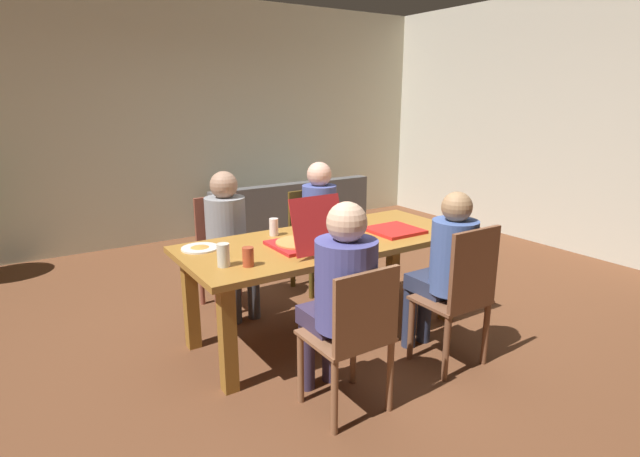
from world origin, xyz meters
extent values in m
plane|color=brown|center=(0.00, 0.00, 0.00)|extent=(20.00, 20.00, 0.00)
cube|color=beige|center=(0.00, 3.25, 1.47)|extent=(7.20, 0.12, 2.93)
cube|color=beige|center=(3.60, 0.98, 1.47)|extent=(0.12, 5.53, 2.93)
cube|color=#A46D2B|center=(0.00, 0.00, 0.73)|extent=(2.15, 0.92, 0.04)
cube|color=olive|center=(-0.95, -0.33, 0.35)|extent=(0.09, 0.09, 0.71)
cube|color=olive|center=(0.95, -0.33, 0.35)|extent=(0.09, 0.09, 0.71)
cube|color=olive|center=(-0.95, 0.33, 0.35)|extent=(0.09, 0.09, 0.71)
cube|color=olive|center=(0.95, 0.33, 0.35)|extent=(0.09, 0.09, 0.71)
cylinder|color=brown|center=(-0.27, 0.68, 0.22)|extent=(0.04, 0.04, 0.44)
cylinder|color=brown|center=(-0.62, 0.68, 0.22)|extent=(0.04, 0.04, 0.44)
cylinder|color=brown|center=(-0.27, 1.04, 0.22)|extent=(0.04, 0.04, 0.44)
cylinder|color=brown|center=(-0.62, 1.04, 0.22)|extent=(0.04, 0.04, 0.44)
cube|color=brown|center=(-0.44, 0.86, 0.45)|extent=(0.41, 0.41, 0.02)
cube|color=brown|center=(-0.44, 1.05, 0.70)|extent=(0.39, 0.03, 0.48)
cylinder|color=#424247|center=(-0.36, 0.54, 0.23)|extent=(0.10, 0.10, 0.46)
cylinder|color=#424247|center=(-0.53, 0.54, 0.23)|extent=(0.10, 0.10, 0.46)
cube|color=#424247|center=(-0.44, 0.69, 0.51)|extent=(0.30, 0.34, 0.11)
cylinder|color=gray|center=(-0.44, 0.86, 0.74)|extent=(0.33, 0.33, 0.45)
sphere|color=#A17B62|center=(-0.44, 0.86, 1.07)|extent=(0.23, 0.23, 0.23)
cylinder|color=#563F14|center=(0.64, 0.64, 0.22)|extent=(0.05, 0.05, 0.44)
cylinder|color=#563F14|center=(0.26, 0.64, 0.22)|extent=(0.05, 0.05, 0.44)
cylinder|color=#563F14|center=(0.64, 0.97, 0.22)|extent=(0.05, 0.05, 0.44)
cylinder|color=#563F14|center=(0.26, 0.97, 0.22)|extent=(0.05, 0.05, 0.44)
cube|color=#563F14|center=(0.45, 0.80, 0.45)|extent=(0.45, 0.40, 0.02)
cube|color=#563F14|center=(0.45, 0.99, 0.69)|extent=(0.43, 0.03, 0.45)
cylinder|color=#304148|center=(0.52, 0.48, 0.23)|extent=(0.10, 0.10, 0.46)
cylinder|color=#304148|center=(0.37, 0.48, 0.23)|extent=(0.10, 0.10, 0.46)
cube|color=#304148|center=(0.45, 0.63, 0.51)|extent=(0.28, 0.34, 0.11)
cylinder|color=#4855A0|center=(0.45, 0.80, 0.75)|extent=(0.31, 0.31, 0.47)
sphere|color=#E1A890|center=(0.45, 0.80, 1.09)|extent=(0.22, 0.22, 0.22)
cylinder|color=brown|center=(0.26, -0.65, 0.22)|extent=(0.04, 0.04, 0.44)
cylinder|color=brown|center=(0.64, -0.65, 0.22)|extent=(0.04, 0.04, 0.44)
cylinder|color=brown|center=(0.26, -0.97, 0.22)|extent=(0.04, 0.04, 0.44)
cylinder|color=brown|center=(0.64, -0.97, 0.22)|extent=(0.04, 0.04, 0.44)
cube|color=brown|center=(0.45, -0.81, 0.45)|extent=(0.43, 0.38, 0.02)
cube|color=brown|center=(0.45, -0.99, 0.72)|extent=(0.41, 0.03, 0.52)
cylinder|color=#2B324B|center=(0.37, -0.51, 0.23)|extent=(0.10, 0.10, 0.46)
cylinder|color=#2B324B|center=(0.52, -0.51, 0.23)|extent=(0.10, 0.10, 0.46)
cube|color=#2B324B|center=(0.45, -0.65, 0.51)|extent=(0.27, 0.32, 0.11)
cylinder|color=#465F9F|center=(0.45, -0.81, 0.76)|extent=(0.30, 0.30, 0.49)
sphere|color=#A47C56|center=(0.45, -0.81, 1.09)|extent=(0.20, 0.20, 0.20)
cylinder|color=brown|center=(-0.64, -0.67, 0.22)|extent=(0.04, 0.04, 0.44)
cylinder|color=brown|center=(-0.25, -0.67, 0.22)|extent=(0.04, 0.04, 0.44)
cylinder|color=brown|center=(-0.64, -1.02, 0.22)|extent=(0.04, 0.04, 0.44)
cylinder|color=brown|center=(-0.25, -1.02, 0.22)|extent=(0.04, 0.04, 0.44)
cube|color=brown|center=(-0.44, -0.85, 0.45)|extent=(0.44, 0.41, 0.02)
cube|color=brown|center=(-0.44, -1.04, 0.68)|extent=(0.42, 0.03, 0.43)
cylinder|color=#3B2F4C|center=(-0.53, -0.57, 0.23)|extent=(0.10, 0.10, 0.46)
cylinder|color=#3B2F4C|center=(-0.36, -0.57, 0.23)|extent=(0.10, 0.10, 0.46)
cube|color=#3B2F4C|center=(-0.44, -0.70, 0.51)|extent=(0.31, 0.29, 0.11)
cylinder|color=#4C4D96|center=(-0.44, -0.85, 0.77)|extent=(0.35, 0.35, 0.51)
sphere|color=beige|center=(-0.44, -0.85, 1.12)|extent=(0.22, 0.22, 0.22)
cube|color=red|center=(0.54, -0.12, 0.76)|extent=(0.37, 0.37, 0.02)
cube|color=red|center=(-0.27, -0.05, 0.76)|extent=(0.38, 0.38, 0.02)
cylinder|color=#D18743|center=(-0.27, -0.05, 0.78)|extent=(0.33, 0.33, 0.01)
cube|color=red|center=(-0.27, -0.29, 0.96)|extent=(0.38, 0.11, 0.37)
cylinder|color=white|center=(0.37, 0.29, 0.76)|extent=(0.24, 0.24, 0.01)
cone|color=#C18744|center=(0.37, 0.29, 0.77)|extent=(0.11, 0.11, 0.02)
cylinder|color=white|center=(-0.88, 0.27, 0.76)|extent=(0.26, 0.26, 0.01)
cone|color=orange|center=(-0.88, 0.27, 0.77)|extent=(0.13, 0.13, 0.02)
cylinder|color=silver|center=(-0.29, 0.29, 0.82)|extent=(0.07, 0.07, 0.13)
cylinder|color=#B44629|center=(-0.75, -0.24, 0.81)|extent=(0.07, 0.07, 0.12)
cylinder|color=silver|center=(-0.88, -0.16, 0.82)|extent=(0.08, 0.08, 0.15)
cube|color=#535353|center=(1.12, 2.59, 0.21)|extent=(1.85, 0.90, 0.42)
cube|color=#535353|center=(1.12, 2.22, 0.59)|extent=(1.85, 0.16, 0.33)
cube|color=#535353|center=(0.30, 2.59, 0.51)|extent=(0.20, 0.86, 0.18)
cube|color=#535353|center=(1.95, 2.59, 0.51)|extent=(0.20, 0.86, 0.18)
camera|label=1|loc=(-1.97, -2.94, 1.78)|focal=28.02mm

